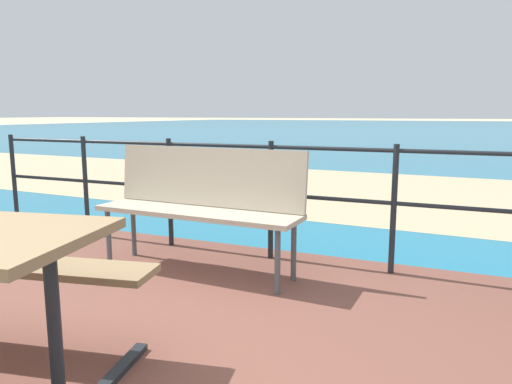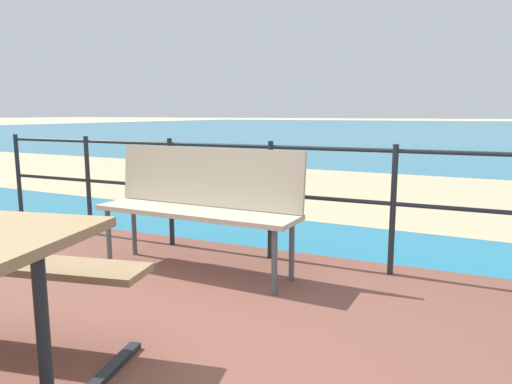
{
  "view_description": "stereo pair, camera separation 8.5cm",
  "coord_description": "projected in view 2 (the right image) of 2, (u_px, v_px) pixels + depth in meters",
  "views": [
    {
      "loc": [
        1.42,
        -1.23,
        1.26
      ],
      "look_at": [
        -0.17,
        2.45,
        0.59
      ],
      "focal_mm": 33.43,
      "sensor_mm": 36.0,
      "label": 1
    },
    {
      "loc": [
        1.5,
        -1.19,
        1.26
      ],
      "look_at": [
        -0.17,
        2.45,
        0.59
      ],
      "focal_mm": 33.43,
      "sensor_mm": 36.0,
      "label": 2
    }
  ],
  "objects": [
    {
      "name": "sea_water",
      "position": [
        455.0,
        129.0,
        37.76
      ],
      "size": [
        90.0,
        90.0,
        0.01
      ],
      "primitive_type": "cube",
      "color": "teal",
      "rests_on": "ground"
    },
    {
      "name": "beach_strip",
      "position": [
        369.0,
        192.0,
        7.69
      ],
      "size": [
        54.17,
        7.37,
        0.01
      ],
      "primitive_type": "cube",
      "rotation": [
        0.0,
        0.0,
        -0.05
      ],
      "color": "tan",
      "rests_on": "ground"
    },
    {
      "name": "park_bench",
      "position": [
        201.0,
        197.0,
        3.62
      ],
      "size": [
        1.62,
        0.47,
        0.94
      ],
      "rotation": [
        0.0,
        0.0,
        -0.03
      ],
      "color": "#BCAD93",
      "rests_on": "patio_paving"
    },
    {
      "name": "railing_fence",
      "position": [
        270.0,
        186.0,
        3.9
      ],
      "size": [
        5.94,
        0.04,
        0.98
      ],
      "color": "#1E2328",
      "rests_on": "patio_paving"
    }
  ]
}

